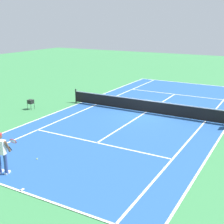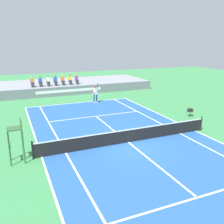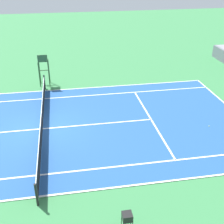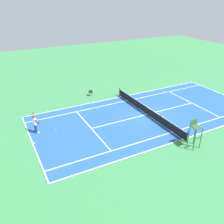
% 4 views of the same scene
% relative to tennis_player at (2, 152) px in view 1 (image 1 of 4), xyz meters
% --- Properties ---
extents(ground_plane, '(80.00, 80.00, 0.00)m').
position_rel_tennis_player_xyz_m(ground_plane, '(-1.63, -11.19, -0.99)').
color(ground_plane, '#387F47').
extents(court, '(11.08, 23.88, 0.03)m').
position_rel_tennis_player_xyz_m(court, '(-1.63, -11.19, -0.98)').
color(court, '#235193').
rests_on(court, ground).
extents(net, '(11.98, 0.10, 1.07)m').
position_rel_tennis_player_xyz_m(net, '(-1.63, -11.19, -0.47)').
color(net, black).
rests_on(net, ground).
extents(tennis_player, '(0.75, 0.73, 2.08)m').
position_rel_tennis_player_xyz_m(tennis_player, '(0.00, 0.00, 0.00)').
color(tennis_player, navy).
rests_on(tennis_player, ground).
extents(tennis_ball, '(0.07, 0.07, 0.07)m').
position_rel_tennis_player_xyz_m(tennis_ball, '(-0.26, -1.72, -0.96)').
color(tennis_ball, '#D1E533').
rests_on(tennis_ball, ground).
extents(ball_hopper, '(0.36, 0.36, 0.70)m').
position_rel_tennis_player_xyz_m(ball_hopper, '(6.01, -7.97, -0.42)').
color(ball_hopper, black).
rests_on(ball_hopper, ground).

